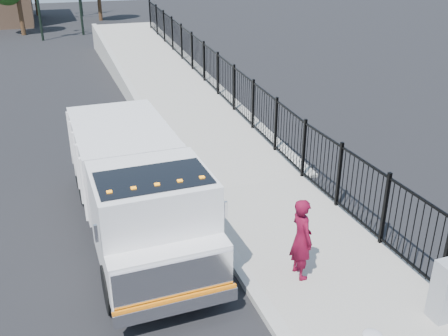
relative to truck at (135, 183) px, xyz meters
name	(u,v)px	position (x,y,z in m)	size (l,w,h in m)	color
ground	(243,276)	(1.82, -2.48, -1.45)	(120.00, 120.00, 0.00)	black
sidewalk	(371,312)	(3.74, -4.48, -1.39)	(3.55, 12.00, 0.12)	#9E998E
curb	(282,335)	(1.82, -4.48, -1.37)	(0.30, 12.00, 0.16)	#ADAAA3
ramp	(166,88)	(3.94, 13.52, -1.45)	(3.95, 24.00, 1.70)	#9E998E
iron_fence	(218,87)	(5.37, 9.52, -0.55)	(0.10, 28.00, 1.80)	black
truck	(135,183)	(0.00, 0.00, 0.00)	(2.57, 7.55, 2.57)	black
worker	(301,238)	(2.93, -2.98, -0.41)	(0.67, 0.44, 1.83)	maroon
utility_cabinet	(448,290)	(4.92, -5.11, -0.70)	(0.55, 0.40, 1.25)	gray
debris	(373,335)	(3.32, -5.13, -1.28)	(0.37, 0.37, 0.09)	silver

